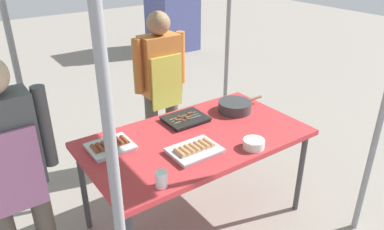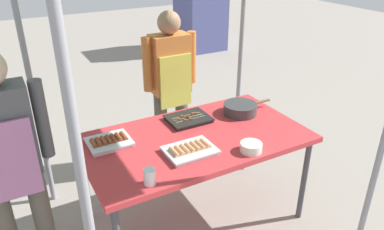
# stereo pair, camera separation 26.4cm
# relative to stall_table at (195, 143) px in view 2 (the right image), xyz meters

# --- Properties ---
(ground_plane) EXTENTS (18.00, 18.00, 0.00)m
(ground_plane) POSITION_rel_stall_table_xyz_m (0.00, 0.00, -0.70)
(ground_plane) COLOR gray
(stall_table) EXTENTS (1.60, 0.90, 0.75)m
(stall_table) POSITION_rel_stall_table_xyz_m (0.00, 0.00, 0.00)
(stall_table) COLOR #C63338
(stall_table) RESTS_ON ground
(tray_grilled_sausages) EXTENTS (0.33, 0.25, 0.06)m
(tray_grilled_sausages) POSITION_rel_stall_table_xyz_m (-0.14, -0.18, 0.07)
(tray_grilled_sausages) COLOR silver
(tray_grilled_sausages) RESTS_ON stall_table
(tray_meat_skewers) EXTENTS (0.32, 0.26, 0.04)m
(tray_meat_skewers) POSITION_rel_stall_table_xyz_m (0.07, 0.24, 0.07)
(tray_meat_skewers) COLOR black
(tray_meat_skewers) RESTS_ON stall_table
(tray_pork_links) EXTENTS (0.29, 0.25, 0.05)m
(tray_pork_links) POSITION_rel_stall_table_xyz_m (-0.58, 0.19, 0.07)
(tray_pork_links) COLOR silver
(tray_pork_links) RESTS_ON stall_table
(cooking_wok) EXTENTS (0.43, 0.27, 0.08)m
(cooking_wok) POSITION_rel_stall_table_xyz_m (0.50, 0.16, 0.10)
(cooking_wok) COLOR #38383A
(cooking_wok) RESTS_ON stall_table
(condiment_bowl) EXTENTS (0.15, 0.15, 0.06)m
(condiment_bowl) POSITION_rel_stall_table_xyz_m (0.23, -0.35, 0.08)
(condiment_bowl) COLOR silver
(condiment_bowl) RESTS_ON stall_table
(drink_cup_near_edge) EXTENTS (0.07, 0.07, 0.10)m
(drink_cup_near_edge) POSITION_rel_stall_table_xyz_m (-0.51, -0.36, 0.10)
(drink_cup_near_edge) COLOR white
(drink_cup_near_edge) RESTS_ON stall_table
(vendor_woman) EXTENTS (0.52, 0.22, 1.48)m
(vendor_woman) POSITION_rel_stall_table_xyz_m (0.21, 0.84, 0.17)
(vendor_woman) COLOR #595147
(vendor_woman) RESTS_ON ground
(customer_nearby) EXTENTS (0.52, 0.22, 1.53)m
(customer_nearby) POSITION_rel_stall_table_xyz_m (-1.20, 0.11, 0.20)
(customer_nearby) COLOR #595147
(customer_nearby) RESTS_ON ground
(neighbor_stall_left) EXTENTS (0.79, 0.82, 1.68)m
(neighbor_stall_left) POSITION_rel_stall_table_xyz_m (2.49, 4.24, 0.15)
(neighbor_stall_left) COLOR #4C518C
(neighbor_stall_left) RESTS_ON ground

